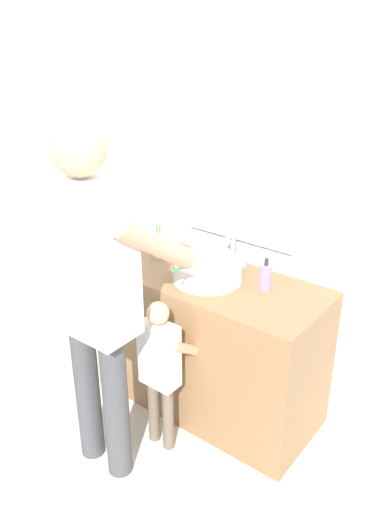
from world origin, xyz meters
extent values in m
plane|color=silver|center=(0.00, 0.00, 0.00)|extent=(14.00, 14.00, 0.00)
cube|color=silver|center=(0.00, 0.62, 1.35)|extent=(4.40, 0.08, 2.70)
cube|color=silver|center=(0.00, 0.57, 1.31)|extent=(0.66, 0.02, 0.74)
cube|color=olive|center=(0.00, 0.30, 0.40)|extent=(1.24, 0.54, 0.80)
cylinder|color=silver|center=(0.00, 0.28, 0.86)|extent=(0.36, 0.36, 0.11)
cylinder|color=beige|center=(0.00, 0.28, 0.87)|extent=(0.30, 0.30, 0.09)
cylinder|color=#B7BABF|center=(0.00, 0.51, 0.89)|extent=(0.03, 0.03, 0.18)
cylinder|color=#B7BABF|center=(0.00, 0.45, 0.97)|extent=(0.02, 0.12, 0.02)
cylinder|color=#B7BABF|center=(-0.07, 0.51, 0.83)|extent=(0.04, 0.04, 0.05)
cylinder|color=#B7BABF|center=(0.07, 0.51, 0.83)|extent=(0.04, 0.04, 0.05)
cylinder|color=silver|center=(-0.39, 0.34, 0.85)|extent=(0.07, 0.07, 0.09)
cylinder|color=orange|center=(-0.39, 0.36, 0.90)|extent=(0.03, 0.01, 0.17)
cube|color=white|center=(-0.39, 0.36, 1.00)|extent=(0.01, 0.02, 0.02)
cylinder|color=green|center=(-0.41, 0.34, 0.90)|extent=(0.02, 0.04, 0.17)
cube|color=white|center=(-0.41, 0.34, 1.00)|extent=(0.01, 0.02, 0.02)
cylinder|color=#B27FC6|center=(0.29, 0.37, 0.87)|extent=(0.06, 0.06, 0.13)
cylinder|color=#2D2D2D|center=(0.29, 0.37, 0.95)|extent=(0.02, 0.02, 0.03)
cylinder|color=#6B5B4C|center=(-0.05, -0.11, 0.19)|extent=(0.06, 0.06, 0.39)
cylinder|color=#6B5B4C|center=(0.05, -0.11, 0.19)|extent=(0.06, 0.06, 0.39)
cube|color=white|center=(0.00, -0.11, 0.55)|extent=(0.19, 0.11, 0.34)
sphere|color=#D8A884|center=(0.00, -0.11, 0.79)|extent=(0.11, 0.11, 0.11)
cylinder|color=#D8A884|center=(-0.11, -0.02, 0.58)|extent=(0.05, 0.23, 0.18)
cylinder|color=#D8A884|center=(0.11, -0.02, 0.58)|extent=(0.05, 0.23, 0.18)
cylinder|color=#47474C|center=(-0.24, -0.37, 0.39)|extent=(0.12, 0.12, 0.78)
cylinder|color=#47474C|center=(-0.04, -0.37, 0.39)|extent=(0.12, 0.12, 0.78)
cube|color=white|center=(-0.14, -0.37, 1.12)|extent=(0.39, 0.22, 0.68)
sphere|color=#D8A884|center=(-0.14, -0.37, 1.58)|extent=(0.22, 0.22, 0.22)
cylinder|color=#D8A884|center=(-0.36, -0.19, 1.18)|extent=(0.10, 0.47, 0.37)
cylinder|color=#D8A884|center=(0.07, -0.19, 1.18)|extent=(0.10, 0.47, 0.37)
cylinder|color=green|center=(0.07, -0.01, 1.00)|extent=(0.01, 0.14, 0.03)
cube|color=white|center=(0.07, 0.06, 1.02)|extent=(0.01, 0.02, 0.02)
camera|label=1|loc=(1.41, -1.68, 2.04)|focal=36.76mm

